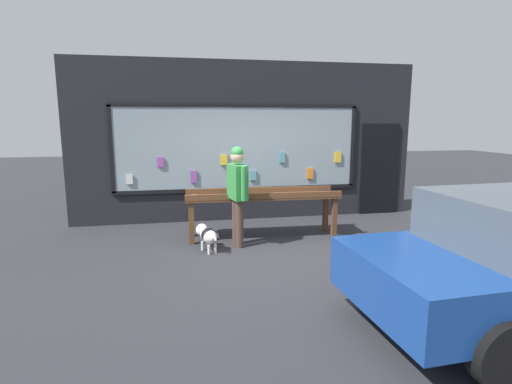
{
  "coord_description": "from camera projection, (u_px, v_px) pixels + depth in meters",
  "views": [
    {
      "loc": [
        -1.51,
        -6.26,
        2.17
      ],
      "look_at": [
        -0.16,
        0.67,
        0.9
      ],
      "focal_mm": 28.0,
      "sensor_mm": 36.0,
      "label": 1
    }
  ],
  "objects": [
    {
      "name": "ground_plane",
      "position": [
        273.0,
        251.0,
        6.71
      ],
      "size": [
        40.0,
        40.0,
        0.0
      ],
      "primitive_type": "plane",
      "color": "#2D2D33"
    },
    {
      "name": "shopfront_facade",
      "position": [
        249.0,
        143.0,
        8.73
      ],
      "size": [
        7.57,
        0.29,
        3.43
      ],
      "color": "black",
      "rests_on": "ground_plane"
    },
    {
      "name": "small_dog",
      "position": [
        207.0,
        235.0,
        6.68
      ],
      "size": [
        0.38,
        0.61,
        0.43
      ],
      "rotation": [
        0.0,
        0.0,
        1.95
      ],
      "color": "white",
      "rests_on": "ground_plane"
    },
    {
      "name": "person_browsing",
      "position": [
        237.0,
        188.0,
        6.83
      ],
      "size": [
        0.31,
        0.67,
        1.74
      ],
      "rotation": [
        0.0,
        0.0,
        1.78
      ],
      "color": "#4C382D",
      "rests_on": "ground_plane"
    },
    {
      "name": "display_table_main",
      "position": [
        262.0,
        199.0,
        7.42
      ],
      "size": [
        2.86,
        0.78,
        0.9
      ],
      "color": "brown",
      "rests_on": "ground_plane"
    }
  ]
}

